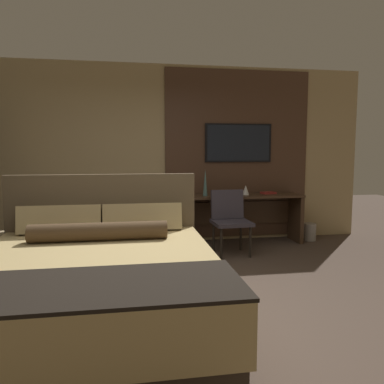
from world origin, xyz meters
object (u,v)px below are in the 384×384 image
object	(u,v)px
bed	(96,285)
book	(268,193)
desk	(241,210)
vase_tall	(205,183)
waste_bin	(309,232)
vase_short	(246,190)
desk_chair	(230,216)
tv	(238,143)

from	to	relation	value
bed	book	distance (m)	3.63
desk	vase_tall	size ratio (longest dim) A/B	4.60
book	waste_bin	xyz separation A→B (m)	(0.70, -0.06, -0.65)
vase_short	waste_bin	xyz separation A→B (m)	(1.10, 0.02, -0.71)
vase_short	desk	bearing A→B (deg)	125.03
desk	desk_chair	distance (m)	0.67
desk	vase_tall	distance (m)	0.76
vase_tall	book	xyz separation A→B (m)	(1.06, 0.11, -0.19)
book	waste_bin	world-z (taller)	book
desk_chair	vase_short	bearing A→B (deg)	49.85
desk	waste_bin	bearing A→B (deg)	-2.40
tv	desk_chair	xyz separation A→B (m)	(-0.35, -0.79, -1.05)
desk_chair	book	distance (m)	1.02
bed	desk	distance (m)	3.31
desk_chair	vase_tall	size ratio (longest dim) A/B	2.21
vase_tall	bed	bearing A→B (deg)	-119.66
desk	waste_bin	world-z (taller)	desk
tv	desk_chair	distance (m)	1.36
tv	vase_tall	size ratio (longest dim) A/B	2.70
bed	vase_tall	xyz separation A→B (m)	(1.43, 2.51, 0.62)
desk_chair	waste_bin	xyz separation A→B (m)	(1.49, 0.53, -0.40)
tv	vase_tall	bearing A→B (deg)	-152.54
vase_short	bed	bearing A→B (deg)	-129.30
bed	desk	world-z (taller)	bed
desk	tv	world-z (taller)	tv
desk_chair	vase_short	distance (m)	0.72
vase_tall	waste_bin	distance (m)	1.94
tv	desk_chair	world-z (taller)	tv
bed	tv	size ratio (longest dim) A/B	2.03
vase_short	book	world-z (taller)	vase_short
bed	vase_tall	bearing A→B (deg)	60.34
desk_chair	waste_bin	distance (m)	1.63
desk	waste_bin	xyz separation A→B (m)	(1.14, -0.05, -0.39)
bed	waste_bin	distance (m)	4.09
book	vase_tall	bearing A→B (deg)	-174.11
tv	desk	bearing A→B (deg)	-90.00
desk	vase_tall	xyz separation A→B (m)	(-0.61, -0.10, 0.45)
bed	vase_short	world-z (taller)	bed
desk_chair	vase_tall	bearing A→B (deg)	116.46
desk_chair	vase_short	size ratio (longest dim) A/B	5.94
bed	waste_bin	world-z (taller)	bed
vase_tall	vase_short	xyz separation A→B (m)	(0.65, 0.04, -0.13)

